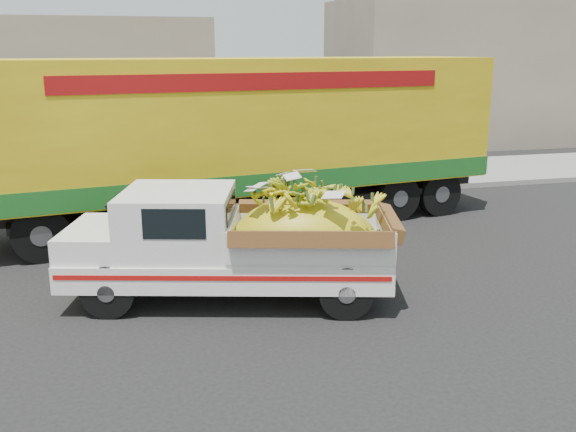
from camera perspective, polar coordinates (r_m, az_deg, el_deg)
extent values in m
plane|color=black|center=(10.52, -1.54, -7.67)|extent=(100.00, 100.00, 0.00)
cube|color=gray|center=(17.32, -7.00, 1.44)|extent=(60.00, 0.25, 0.15)
cube|color=gray|center=(19.35, -7.85, 2.80)|extent=(60.00, 4.00, 0.14)
cube|color=gray|center=(30.41, 17.93, 12.07)|extent=(14.00, 6.00, 6.00)
cylinder|color=black|center=(10.21, -15.70, -6.45)|extent=(0.87, 0.46, 0.84)
cylinder|color=black|center=(11.66, -13.53, -3.64)|extent=(0.87, 0.46, 0.84)
cylinder|color=black|center=(9.83, 5.20, -6.77)|extent=(0.87, 0.46, 0.84)
cylinder|color=black|center=(11.33, 4.59, -3.81)|extent=(0.87, 0.46, 0.84)
cube|color=silver|center=(10.54, -5.32, -4.15)|extent=(5.48, 3.17, 0.43)
cube|color=#A50F0C|center=(9.64, -5.90, -5.54)|extent=(4.89, 1.35, 0.08)
cube|color=silver|center=(11.13, -18.46, -4.46)|extent=(0.59, 1.80, 0.15)
cube|color=silver|center=(10.85, -16.57, -1.89)|extent=(1.37, 1.94, 0.40)
cube|color=silver|center=(10.45, -9.76, -0.40)|extent=(2.12, 2.18, 0.99)
cube|color=black|center=(9.53, -10.12, -0.73)|extent=(0.91, 0.26, 0.46)
cube|color=silver|center=(10.34, 1.91, -1.60)|extent=(2.94, 2.47, 0.56)
ellipsoid|color=gold|center=(10.37, 1.30, -2.21)|extent=(2.60, 2.05, 1.41)
cylinder|color=black|center=(16.23, 13.24, 1.98)|extent=(1.13, 0.48, 1.10)
cylinder|color=black|center=(17.84, 9.48, 3.30)|extent=(1.13, 0.48, 1.10)
cylinder|color=black|center=(15.56, 9.67, 1.63)|extent=(1.13, 0.48, 1.10)
cylinder|color=black|center=(17.23, 6.10, 3.02)|extent=(1.13, 0.48, 1.10)
cylinder|color=black|center=(13.19, -21.12, -1.51)|extent=(1.13, 0.48, 1.10)
cylinder|color=black|center=(15.13, -21.46, 0.44)|extent=(1.13, 0.48, 1.10)
cube|color=black|center=(14.88, -3.86, 2.13)|extent=(12.02, 2.75, 0.36)
cube|color=gold|center=(14.62, -3.97, 8.26)|extent=(12.00, 4.19, 2.84)
cube|color=#195A1C|center=(14.79, -3.89, 3.75)|extent=(12.06, 4.22, 0.45)
cube|color=maroon|center=(13.36, -2.22, 11.86)|extent=(8.31, 1.25, 0.35)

